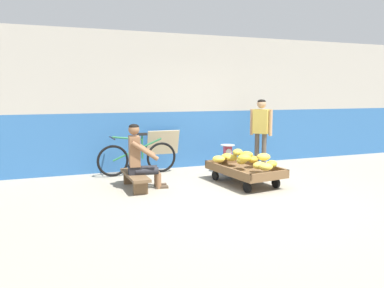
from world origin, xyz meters
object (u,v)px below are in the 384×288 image
at_px(plastic_crate, 227,166).
at_px(bicycle_near_left, 138,158).
at_px(weighing_scale, 228,151).
at_px(shopping_bag, 239,171).
at_px(customer_adult, 261,126).
at_px(banana_cart, 244,171).
at_px(sign_board, 163,150).
at_px(vendor_seated, 140,157).
at_px(low_bench, 135,178).

distance_m(plastic_crate, bicycle_near_left, 1.88).
relative_size(weighing_scale, bicycle_near_left, 0.18).
xyz_separation_m(plastic_crate, shopping_bag, (0.03, -0.47, -0.03)).
height_order(bicycle_near_left, customer_adult, customer_adult).
distance_m(banana_cart, plastic_crate, 1.00).
distance_m(banana_cart, sign_board, 2.12).
height_order(bicycle_near_left, sign_board, sign_board).
xyz_separation_m(bicycle_near_left, customer_adult, (2.60, -0.47, 0.60)).
distance_m(weighing_scale, sign_board, 1.45).
xyz_separation_m(vendor_seated, sign_board, (0.82, 1.48, -0.14)).
height_order(banana_cart, low_bench, banana_cart).
bearing_deg(customer_adult, banana_cart, -132.48).
bearing_deg(vendor_seated, banana_cart, -10.40).
bearing_deg(plastic_crate, weighing_scale, -90.00).
bearing_deg(bicycle_near_left, shopping_bag, -27.11).
distance_m(plastic_crate, customer_adult, 1.13).
bearing_deg(banana_cart, bicycle_near_left, 139.03).
distance_m(bicycle_near_left, customer_adult, 2.71).
bearing_deg(vendor_seated, weighing_scale, 17.83).
height_order(weighing_scale, bicycle_near_left, bicycle_near_left).
bearing_deg(plastic_crate, bicycle_near_left, 165.28).
height_order(vendor_seated, plastic_crate, vendor_seated).
bearing_deg(bicycle_near_left, vendor_seated, -99.57).
distance_m(vendor_seated, sign_board, 1.70).
bearing_deg(low_bench, banana_cart, -10.21).
xyz_separation_m(sign_board, customer_adult, (1.97, -0.83, 0.52)).
bearing_deg(sign_board, low_bench, -121.69).
distance_m(banana_cart, customer_adult, 1.53).
distance_m(weighing_scale, shopping_bag, 0.57).
bearing_deg(vendor_seated, bicycle_near_left, 80.43).
bearing_deg(shopping_bag, weighing_scale, 93.23).
distance_m(low_bench, weighing_scale, 2.20).
bearing_deg(shopping_bag, low_bench, -175.39).
distance_m(vendor_seated, plastic_crate, 2.14).
bearing_deg(weighing_scale, bicycle_near_left, 165.25).
bearing_deg(sign_board, weighing_scale, -35.38).
height_order(vendor_seated, sign_board, vendor_seated).
xyz_separation_m(plastic_crate, customer_adult, (0.79, 0.01, 0.80)).
bearing_deg(bicycle_near_left, plastic_crate, -14.72).
bearing_deg(low_bench, customer_adult, 12.65).
bearing_deg(plastic_crate, vendor_seated, -162.14).
bearing_deg(low_bench, weighing_scale, 16.90).
relative_size(low_bench, vendor_seated, 0.97).
bearing_deg(weighing_scale, sign_board, 144.62).
bearing_deg(customer_adult, shopping_bag, -148.11).
distance_m(plastic_crate, sign_board, 1.47).
height_order(vendor_seated, weighing_scale, vendor_seated).
bearing_deg(low_bench, plastic_crate, 16.93).
height_order(weighing_scale, sign_board, sign_board).
xyz_separation_m(bicycle_near_left, shopping_bag, (1.84, -0.94, -0.23)).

